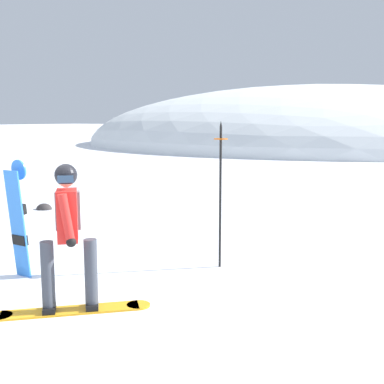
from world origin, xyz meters
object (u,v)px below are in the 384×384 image
at_px(rock_dark, 44,209).
at_px(snowboarder_main, 68,233).
at_px(piste_marker_near, 220,186).
at_px(spare_snowboard, 18,219).

bearing_deg(rock_dark, snowboarder_main, -39.12).
bearing_deg(piste_marker_near, snowboarder_main, -105.08).
height_order(snowboarder_main, rock_dark, snowboarder_main).
xyz_separation_m(piste_marker_near, rock_dark, (-5.94, 1.89, -1.23)).
height_order(snowboarder_main, spare_snowboard, snowboarder_main).
relative_size(snowboarder_main, spare_snowboard, 1.04).
bearing_deg(spare_snowboard, snowboarder_main, -18.82).
xyz_separation_m(snowboarder_main, rock_dark, (-5.29, 4.30, -0.92)).
relative_size(piste_marker_near, rock_dark, 5.29).
height_order(spare_snowboard, rock_dark, spare_snowboard).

